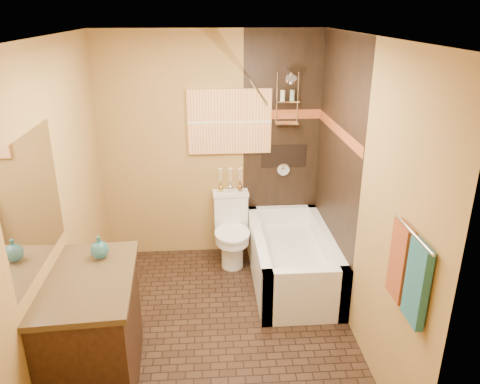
{
  "coord_description": "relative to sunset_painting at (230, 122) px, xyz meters",
  "views": [
    {
      "loc": [
        -0.05,
        -3.45,
        2.69
      ],
      "look_at": [
        0.23,
        0.4,
        1.16
      ],
      "focal_mm": 35.0,
      "sensor_mm": 36.0,
      "label": 1
    }
  ],
  "objects": [
    {
      "name": "teal_bottle",
      "position": [
        -1.07,
        -1.75,
        -0.54
      ],
      "size": [
        0.14,
        0.14,
        0.22
      ],
      "primitive_type": null,
      "rotation": [
        0.0,
        0.0,
        0.01
      ],
      "color": "#226267",
      "rests_on": "vanity"
    },
    {
      "name": "towel_teal",
      "position": [
        0.96,
        -2.66,
        -0.37
      ],
      "size": [
        0.05,
        0.22,
        0.52
      ],
      "primitive_type": "cube",
      "color": "#1C4D5E",
      "rests_on": "towel_bar"
    },
    {
      "name": "mosaic_band_back",
      "position": [
        0.57,
        0.0,
        0.07
      ],
      "size": [
        0.85,
        0.01,
        0.1
      ],
      "primitive_type": "cube",
      "color": "maroon",
      "rests_on": "alcove_tile_back"
    },
    {
      "name": "towel_rust",
      "position": [
        0.96,
        -2.4,
        -0.37
      ],
      "size": [
        0.05,
        0.22,
        0.52
      ],
      "primitive_type": "cube",
      "color": "maroon",
      "rests_on": "towel_bar"
    },
    {
      "name": "curtain_rod",
      "position": [
        0.2,
        -0.73,
        0.47
      ],
      "size": [
        0.03,
        1.55,
        0.03
      ],
      "primitive_type": "cylinder",
      "rotation": [
        1.57,
        0.0,
        0.0
      ],
      "color": "silver",
      "rests_on": "wall_back"
    },
    {
      "name": "wall_left",
      "position": [
        -1.4,
        -1.48,
        -0.3
      ],
      "size": [
        0.02,
        3.0,
        2.5
      ],
      "primitive_type": "cube",
      "color": "#AF8044",
      "rests_on": "floor"
    },
    {
      "name": "toilet",
      "position": [
        0.0,
        -0.26,
        -1.16
      ],
      "size": [
        0.4,
        0.59,
        0.78
      ],
      "rotation": [
        0.0,
        0.0,
        0.05
      ],
      "color": "white",
      "rests_on": "floor"
    },
    {
      "name": "wall_right",
      "position": [
        1.0,
        -1.48,
        -0.3
      ],
      "size": [
        0.02,
        3.0,
        2.5
      ],
      "primitive_type": "cube",
      "color": "#AF8044",
      "rests_on": "floor"
    },
    {
      "name": "alcove_tile_right",
      "position": [
        0.99,
        -0.73,
        -0.3
      ],
      "size": [
        0.01,
        1.5,
        2.5
      ],
      "primitive_type": "cube",
      "color": "black",
      "rests_on": "wall_right"
    },
    {
      "name": "shower_fixtures",
      "position": [
        0.6,
        -0.1,
        0.12
      ],
      "size": [
        0.24,
        0.33,
        1.16
      ],
      "color": "silver",
      "rests_on": "floor"
    },
    {
      "name": "mosaic_band_right",
      "position": [
        0.98,
        -0.73,
        0.07
      ],
      "size": [
        0.01,
        1.5,
        0.1
      ],
      "primitive_type": "cube",
      "color": "maroon",
      "rests_on": "alcove_tile_right"
    },
    {
      "name": "floor",
      "position": [
        -0.2,
        -1.48,
        -1.55
      ],
      "size": [
        3.0,
        3.0,
        0.0
      ],
      "primitive_type": "plane",
      "color": "black",
      "rests_on": "ground"
    },
    {
      "name": "vanity",
      "position": [
        -1.12,
        -2.02,
        -1.09
      ],
      "size": [
        0.7,
        1.08,
        0.92
      ],
      "rotation": [
        0.0,
        0.0,
        0.06
      ],
      "color": "black",
      "rests_on": "floor"
    },
    {
      "name": "ceiling",
      "position": [
        -0.2,
        -1.48,
        0.95
      ],
      "size": [
        3.0,
        3.0,
        0.0
      ],
      "primitive_type": "plane",
      "color": "silver",
      "rests_on": "wall_back"
    },
    {
      "name": "bathtub",
      "position": [
        0.6,
        -0.73,
        -1.33
      ],
      "size": [
        0.8,
        1.5,
        0.55
      ],
      "color": "white",
      "rests_on": "floor"
    },
    {
      "name": "vanity_mirror",
      "position": [
        -1.39,
        -2.02,
        -0.05
      ],
      "size": [
        0.01,
        1.0,
        0.9
      ],
      "primitive_type": "cube",
      "color": "white",
      "rests_on": "wall_left"
    },
    {
      "name": "alcove_tile_back",
      "position": [
        0.57,
        0.01,
        -0.3
      ],
      "size": [
        0.85,
        0.01,
        2.5
      ],
      "primitive_type": "cube",
      "color": "black",
      "rests_on": "wall_back"
    },
    {
      "name": "bud_vases",
      "position": [
        0.0,
        -0.09,
        -0.62
      ],
      "size": [
        0.27,
        0.06,
        0.27
      ],
      "color": "gold",
      "rests_on": "toilet"
    },
    {
      "name": "towel_bar",
      "position": [
        0.95,
        -2.53,
        -0.1
      ],
      "size": [
        0.02,
        0.55,
        0.02
      ],
      "primitive_type": "cylinder",
      "rotation": [
        1.57,
        0.0,
        0.0
      ],
      "color": "silver",
      "rests_on": "wall_right"
    },
    {
      "name": "alcove_niche",
      "position": [
        0.6,
        0.01,
        -0.4
      ],
      "size": [
        0.5,
        0.01,
        0.25
      ],
      "primitive_type": "cube",
      "color": "black",
      "rests_on": "alcove_tile_back"
    },
    {
      "name": "wall_front",
      "position": [
        -0.2,
        -2.98,
        -0.3
      ],
      "size": [
        2.4,
        0.02,
        2.5
      ],
      "primitive_type": "cube",
      "color": "#AF8044",
      "rests_on": "floor"
    },
    {
      "name": "wall_back",
      "position": [
        -0.2,
        0.02,
        -0.3
      ],
      "size": [
        2.4,
        0.02,
        2.5
      ],
      "primitive_type": "cube",
      "color": "#AF8044",
      "rests_on": "floor"
    },
    {
      "name": "sunset_painting",
      "position": [
        0.0,
        0.0,
        0.0
      ],
      "size": [
        0.9,
        0.04,
        0.7
      ],
      "primitive_type": "cube",
      "color": "orange",
      "rests_on": "wall_back"
    }
  ]
}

